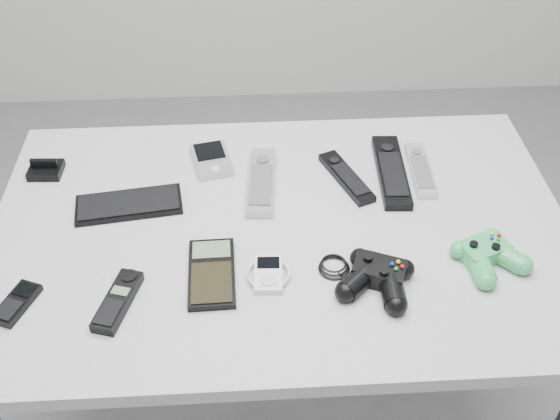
{
  "coord_description": "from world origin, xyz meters",
  "views": [
    {
      "loc": [
        -0.14,
        -1.07,
        1.74
      ],
      "look_at": [
        -0.08,
        -0.05,
        0.83
      ],
      "focal_mm": 42.0,
      "sensor_mm": 36.0,
      "label": 1
    }
  ],
  "objects": [
    {
      "name": "remote_black_a",
      "position": [
        0.08,
        0.06,
        0.82
      ],
      "size": [
        0.11,
        0.19,
        0.02
      ],
      "primitive_type": "cube",
      "rotation": [
        0.0,
        0.0,
        0.38
      ],
      "color": "black",
      "rests_on": "desk"
    },
    {
      "name": "desk",
      "position": [
        -0.08,
        -0.08,
        0.74
      ],
      "size": [
        1.21,
        0.77,
        0.81
      ],
      "color": "gray",
      "rests_on": "floor"
    },
    {
      "name": "remote_silver_b",
      "position": [
        0.25,
        0.08,
        0.82
      ],
      "size": [
        0.05,
        0.19,
        0.02
      ],
      "primitive_type": "cube",
      "rotation": [
        0.0,
        0.0,
        -0.05
      ],
      "color": "#B8B8BF",
      "rests_on": "desk"
    },
    {
      "name": "remote_black_b",
      "position": [
        0.18,
        0.08,
        0.82
      ],
      "size": [
        0.07,
        0.25,
        0.02
      ],
      "primitive_type": "cube",
      "rotation": [
        0.0,
        0.0,
        -0.05
      ],
      "color": "black",
      "rests_on": "desk"
    },
    {
      "name": "remote_silver_a",
      "position": [
        -0.11,
        0.06,
        0.82
      ],
      "size": [
        0.07,
        0.23,
        0.02
      ],
      "primitive_type": "cube",
      "rotation": [
        0.0,
        0.0,
        -0.08
      ],
      "color": "#A4A4AB",
      "rests_on": "desk"
    },
    {
      "name": "pda_keyboard",
      "position": [
        -0.4,
        0.0,
        0.81
      ],
      "size": [
        0.24,
        0.12,
        0.01
      ],
      "primitive_type": "cube",
      "rotation": [
        0.0,
        0.0,
        0.13
      ],
      "color": "black",
      "rests_on": "desk"
    },
    {
      "name": "floor",
      "position": [
        0.0,
        0.0,
        0.0
      ],
      "size": [
        3.5,
        3.5,
        0.0
      ],
      "primitive_type": "plane",
      "color": "slate",
      "rests_on": "ground"
    },
    {
      "name": "controller_green",
      "position": [
        0.32,
        -0.2,
        0.83
      ],
      "size": [
        0.17,
        0.17,
        0.04
      ],
      "primitive_type": null,
      "rotation": [
        0.0,
        0.0,
        0.39
      ],
      "color": "#248642",
      "rests_on": "desk"
    },
    {
      "name": "dock_bracket",
      "position": [
        -0.6,
        0.13,
        0.83
      ],
      "size": [
        0.08,
        0.07,
        0.04
      ],
      "primitive_type": "cube",
      "rotation": [
        0.0,
        0.0,
        -0.05
      ],
      "color": "black",
      "rests_on": "desk"
    },
    {
      "name": "calculator",
      "position": [
        -0.22,
        -0.21,
        0.82
      ],
      "size": [
        0.09,
        0.18,
        0.02
      ],
      "primitive_type": "cube",
      "rotation": [
        0.0,
        0.0,
        0.02
      ],
      "color": "black",
      "rests_on": "desk"
    },
    {
      "name": "mobile_phone",
      "position": [
        -0.57,
        -0.27,
        0.82
      ],
      "size": [
        0.08,
        0.11,
        0.02
      ],
      "primitive_type": "cube",
      "rotation": [
        0.0,
        0.0,
        -0.39
      ],
      "color": "black",
      "rests_on": "desk"
    },
    {
      "name": "mp3_player",
      "position": [
        -0.11,
        -0.22,
        0.82
      ],
      "size": [
        0.09,
        0.09,
        0.02
      ],
      "primitive_type": "cube",
      "rotation": [
        0.0,
        0.0,
        -0.05
      ],
      "color": "silver",
      "rests_on": "desk"
    },
    {
      "name": "controller_black",
      "position": [
        0.1,
        -0.25,
        0.83
      ],
      "size": [
        0.27,
        0.22,
        0.05
      ],
      "primitive_type": null,
      "rotation": [
        0.0,
        0.0,
        -0.4
      ],
      "color": "black",
      "rests_on": "desk"
    },
    {
      "name": "pda",
      "position": [
        -0.22,
        0.15,
        0.82
      ],
      "size": [
        0.11,
        0.14,
        0.02
      ],
      "primitive_type": "cube",
      "rotation": [
        0.0,
        0.0,
        0.21
      ],
      "color": "#A4A4AB",
      "rests_on": "desk"
    },
    {
      "name": "cordless_handset",
      "position": [
        -0.39,
        -0.27,
        0.82
      ],
      "size": [
        0.08,
        0.15,
        0.02
      ],
      "primitive_type": "cube",
      "rotation": [
        0.0,
        0.0,
        -0.29
      ],
      "color": "black",
      "rests_on": "desk"
    }
  ]
}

